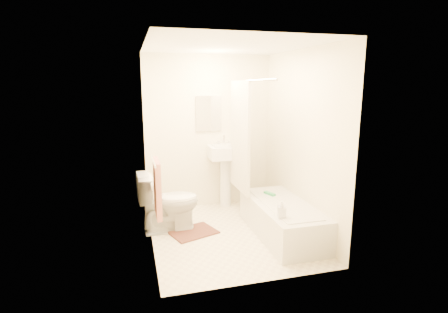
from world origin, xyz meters
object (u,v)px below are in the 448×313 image
object	(u,v)px
toilet	(169,202)
soap_bottle	(282,209)
bath_mat	(193,232)
sink	(226,173)
bathtub	(282,219)

from	to	relation	value
toilet	soap_bottle	xyz separation A→B (m)	(1.20, -0.98, 0.13)
bath_mat	soap_bottle	world-z (taller)	soap_bottle
sink	bathtub	xyz separation A→B (m)	(0.42, -1.26, -0.33)
toilet	sink	size ratio (longest dim) A/B	0.74
toilet	bath_mat	size ratio (longest dim) A/B	1.39
toilet	bathtub	bearing A→B (deg)	-113.39
toilet	bath_mat	distance (m)	0.52
bathtub	soap_bottle	xyz separation A→B (m)	(-0.21, -0.44, 0.32)
bathtub	soap_bottle	distance (m)	0.59
sink	bath_mat	bearing A→B (deg)	-127.34
toilet	sink	world-z (taller)	sink
bathtub	toilet	bearing A→B (deg)	159.38
bathtub	soap_bottle	size ratio (longest dim) A/B	7.52
sink	bath_mat	xyz separation A→B (m)	(-0.71, -0.91, -0.54)
toilet	soap_bottle	distance (m)	1.56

